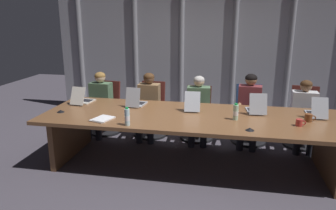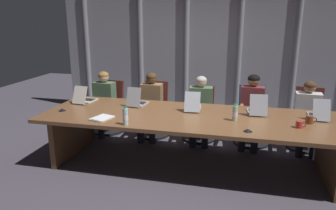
# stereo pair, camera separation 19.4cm
# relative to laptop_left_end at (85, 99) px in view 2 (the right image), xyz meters

# --- Properties ---
(ground_plane) EXTENTS (13.05, 13.05, 0.00)m
(ground_plane) POSITION_rel_laptop_left_end_xyz_m (1.78, -0.33, -0.81)
(ground_plane) COLOR #47424C
(conference_table) EXTENTS (4.20, 1.39, 0.76)m
(conference_table) POSITION_rel_laptop_left_end_xyz_m (1.78, -0.33, -0.20)
(conference_table) COLOR brown
(conference_table) RESTS_ON ground_plane
(curtain_backdrop) EXTENTS (6.52, 0.17, 2.76)m
(curtain_backdrop) POSITION_rel_laptop_left_end_xyz_m (1.78, 2.20, 0.56)
(curtain_backdrop) COLOR #9999A0
(curtain_backdrop) RESTS_ON ground_plane
(laptop_left_end) EXTENTS (0.27, 0.44, 0.28)m
(laptop_left_end) POSITION_rel_laptop_left_end_xyz_m (0.00, 0.00, 0.00)
(laptop_left_end) COLOR beige
(laptop_left_end) RESTS_ON conference_table
(laptop_left_mid) EXTENTS (0.26, 0.41, 0.31)m
(laptop_left_mid) POSITION_rel_laptop_left_end_xyz_m (0.89, 0.01, 0.00)
(laptop_left_mid) COLOR #A8ADB7
(laptop_left_mid) RESTS_ON conference_table
(laptop_center) EXTENTS (0.26, 0.47, 0.29)m
(laptop_center) POSITION_rel_laptop_left_end_xyz_m (1.77, -0.01, 0.00)
(laptop_center) COLOR #A8ADB7
(laptop_center) RESTS_ON conference_table
(laptop_right_mid) EXTENTS (0.28, 0.43, 0.31)m
(laptop_right_mid) POSITION_rel_laptop_left_end_xyz_m (2.69, -0.01, 0.00)
(laptop_right_mid) COLOR #A8ADB7
(laptop_right_mid) RESTS_ON conference_table
(laptop_right_end) EXTENTS (0.22, 0.44, 0.29)m
(laptop_right_end) POSITION_rel_laptop_left_end_xyz_m (3.50, -0.03, 0.00)
(laptop_right_end) COLOR #A8ADB7
(laptop_right_end) RESTS_ON conference_table
(office_chair_left_end) EXTENTS (0.60, 0.60, 0.94)m
(office_chair_left_end) POSITION_rel_laptop_left_end_xyz_m (0.05, 0.80, -0.47)
(office_chair_left_end) COLOR #511E19
(office_chair_left_end) RESTS_ON ground_plane
(office_chair_left_mid) EXTENTS (0.60, 0.60, 0.96)m
(office_chair_left_mid) POSITION_rel_laptop_left_end_xyz_m (0.92, 0.80, -0.46)
(office_chair_left_mid) COLOR #511E19
(office_chair_left_mid) RESTS_ON ground_plane
(office_chair_center) EXTENTS (0.60, 0.60, 0.91)m
(office_chair_center) POSITION_rel_laptop_left_end_xyz_m (1.77, 0.79, -0.47)
(office_chair_center) COLOR #511E19
(office_chair_center) RESTS_ON ground_plane
(office_chair_right_mid) EXTENTS (0.60, 0.61, 0.97)m
(office_chair_right_mid) POSITION_rel_laptop_left_end_xyz_m (2.66, 0.80, -0.45)
(office_chair_right_mid) COLOR navy
(office_chair_right_mid) RESTS_ON ground_plane
(office_chair_right_end) EXTENTS (0.60, 0.60, 0.98)m
(office_chair_right_end) POSITION_rel_laptop_left_end_xyz_m (3.54, 0.80, -0.45)
(office_chair_right_end) COLOR #511E19
(office_chair_right_end) RESTS_ON ground_plane
(person_left_end) EXTENTS (0.41, 0.56, 1.14)m
(person_left_end) POSITION_rel_laptop_left_end_xyz_m (-0.00, 0.64, -0.17)
(person_left_end) COLOR #4C6B4C
(person_left_end) RESTS_ON ground_plane
(person_left_mid) EXTENTS (0.38, 0.55, 1.15)m
(person_left_mid) POSITION_rel_laptop_left_end_xyz_m (0.91, 0.64, -0.16)
(person_left_mid) COLOR olive
(person_left_mid) RESTS_ON ground_plane
(person_center) EXTENTS (0.43, 0.57, 1.13)m
(person_center) POSITION_rel_laptop_left_end_xyz_m (1.80, 0.64, -0.17)
(person_center) COLOR #4C6B4C
(person_center) RESTS_ON ground_plane
(person_right_mid) EXTENTS (0.41, 0.57, 1.20)m
(person_right_mid) POSITION_rel_laptop_left_end_xyz_m (2.64, 0.64, -0.14)
(person_right_mid) COLOR brown
(person_right_mid) RESTS_ON ground_plane
(person_right_end) EXTENTS (0.42, 0.56, 1.12)m
(person_right_end) POSITION_rel_laptop_left_end_xyz_m (3.50, 0.64, -0.18)
(person_right_end) COLOR silver
(person_right_end) RESTS_ON ground_plane
(water_bottle_primary) EXTENTS (0.07, 0.07, 0.24)m
(water_bottle_primary) POSITION_rel_laptop_left_end_xyz_m (1.04, -0.92, 0.05)
(water_bottle_primary) COLOR silver
(water_bottle_primary) RESTS_ON conference_table
(water_bottle_secondary) EXTENTS (0.07, 0.07, 0.23)m
(water_bottle_secondary) POSITION_rel_laptop_left_end_xyz_m (2.40, -0.42, 0.05)
(water_bottle_secondary) COLOR #ADD1B2
(water_bottle_secondary) RESTS_ON conference_table
(coffee_mug_near) EXTENTS (0.14, 0.09, 0.10)m
(coffee_mug_near) POSITION_rel_laptop_left_end_xyz_m (3.34, -0.31, -0.00)
(coffee_mug_near) COLOR brown
(coffee_mug_near) RESTS_ON conference_table
(coffee_mug_far) EXTENTS (0.12, 0.08, 0.09)m
(coffee_mug_far) POSITION_rel_laptop_left_end_xyz_m (3.19, -0.52, -0.01)
(coffee_mug_far) COLOR #B2332D
(coffee_mug_far) RESTS_ON conference_table
(conference_mic_left_side) EXTENTS (0.11, 0.11, 0.03)m
(conference_mic_left_side) POSITION_rel_laptop_left_end_xyz_m (-0.09, -0.54, -0.04)
(conference_mic_left_side) COLOR black
(conference_mic_left_side) RESTS_ON conference_table
(conference_mic_middle) EXTENTS (0.11, 0.11, 0.03)m
(conference_mic_middle) POSITION_rel_laptop_left_end_xyz_m (2.57, -0.81, -0.04)
(conference_mic_middle) COLOR black
(conference_mic_middle) RESTS_ON conference_table
(spiral_notepad) EXTENTS (0.30, 0.36, 0.03)m
(spiral_notepad) POSITION_rel_laptop_left_end_xyz_m (0.63, -0.76, -0.05)
(spiral_notepad) COLOR silver
(spiral_notepad) RESTS_ON conference_table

